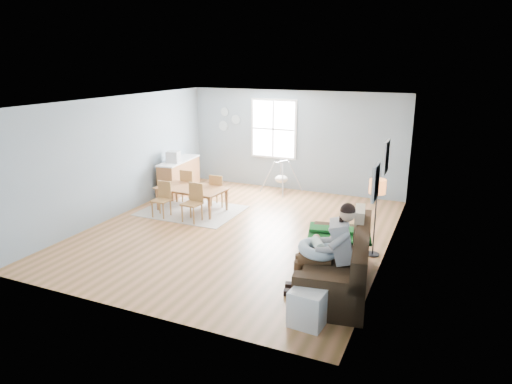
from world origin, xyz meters
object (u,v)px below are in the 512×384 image
at_px(father, 329,246).
at_px(monitor, 173,157).
at_px(chair_nw, 189,184).
at_px(chair_ne, 218,189).
at_px(counter, 179,176).
at_px(toddler, 337,234).
at_px(floor_lamp, 377,193).
at_px(sofa, 340,266).
at_px(storage_cube, 307,307).
at_px(chair_sw, 163,197).
at_px(chair_se, 194,200).
at_px(baby_swing, 281,178).
at_px(dining_table, 191,199).

bearing_deg(father, monitor, 145.41).
height_order(chair_nw, chair_ne, chair_nw).
bearing_deg(counter, toddler, -32.56).
bearing_deg(toddler, father, -87.22).
distance_m(toddler, chair_ne, 4.45).
height_order(toddler, chair_ne, toddler).
xyz_separation_m(floor_lamp, monitor, (-5.46, 1.74, -0.14)).
distance_m(sofa, monitor, 6.11).
relative_size(storage_cube, chair_sw, 0.63).
bearing_deg(chair_se, baby_swing, 71.63).
height_order(chair_se, baby_swing, baby_swing).
height_order(father, dining_table, father).
height_order(sofa, chair_ne, sofa).
bearing_deg(chair_ne, counter, 157.20).
relative_size(toddler, chair_sw, 1.09).
bearing_deg(sofa, counter, 146.42).
distance_m(sofa, chair_sw, 4.84).
xyz_separation_m(toddler, chair_se, (-3.58, 1.49, -0.30)).
relative_size(father, floor_lamp, 1.03).
xyz_separation_m(toddler, chair_nw, (-4.40, 2.62, -0.30)).
relative_size(sofa, monitor, 6.74).
bearing_deg(monitor, counter, 97.39).
xyz_separation_m(floor_lamp, dining_table, (-4.40, 0.85, -0.91)).
bearing_deg(chair_ne, toddler, -36.15).
relative_size(dining_table, chair_se, 1.91).
height_order(father, chair_ne, father).
relative_size(father, chair_se, 1.74).
relative_size(sofa, dining_table, 1.50).
relative_size(storage_cube, counter, 0.31).
relative_size(dining_table, chair_nw, 1.91).
distance_m(storage_cube, monitor, 6.76).
xyz_separation_m(chair_nw, chair_ne, (0.82, 0.00, -0.03)).
xyz_separation_m(storage_cube, baby_swing, (-2.60, 5.91, 0.13)).
xyz_separation_m(father, baby_swing, (-2.64, 4.98, -0.41)).
height_order(chair_ne, monitor, monitor).
relative_size(toddler, floor_lamp, 0.61).
bearing_deg(baby_swing, monitor, -148.86).
bearing_deg(monitor, baby_swing, 31.14).
height_order(counter, baby_swing, counter).
bearing_deg(storage_cube, dining_table, 138.40).
bearing_deg(toddler, dining_table, 152.79).
xyz_separation_m(sofa, baby_swing, (-2.73, 4.63, 0.05)).
relative_size(floor_lamp, chair_nw, 1.69).
bearing_deg(toddler, chair_sw, 161.31).
bearing_deg(floor_lamp, storage_cube, -98.81).
bearing_deg(dining_table, monitor, 143.37).
relative_size(sofa, chair_nw, 2.86).
height_order(counter, monitor, monitor).
relative_size(father, baby_swing, 1.37).
height_order(father, chair_se, father).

